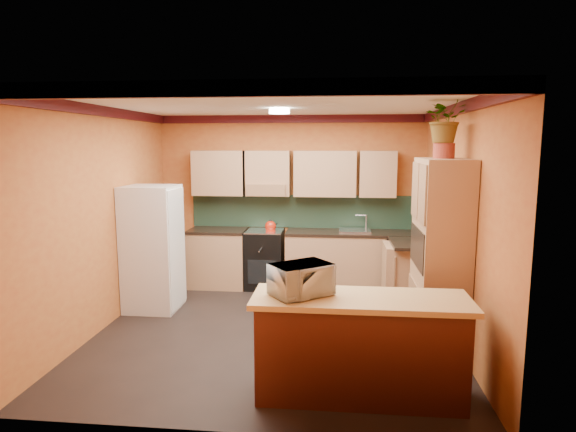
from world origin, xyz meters
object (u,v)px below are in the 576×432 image
Objects in this scene: fridge at (152,248)px; pantry at (440,257)px; breakfast_bar at (360,350)px; base_cabinets_back at (304,261)px; microwave at (301,280)px; stove at (265,259)px.

pantry is (3.60, -0.99, 0.20)m from fridge.
base_cabinets_back is at bearing 102.37° from breakfast_bar.
fridge is at bearing 98.33° from microwave.
fridge is at bearing -139.99° from stove.
pantry is at bearing -15.41° from fridge.
stove is at bearing 136.15° from pantry.
microwave is (0.19, -3.25, 0.63)m from base_cabinets_back.
fridge reaches higher than base_cabinets_back.
pantry is 4.12× the size of microwave.
breakfast_bar is (2.71, -2.10, -0.41)m from fridge.
breakfast_bar is 3.53× the size of microwave.
fridge is at bearing 164.59° from pantry.
microwave reaches higher than stove.
stove is 3.15m from pantry.
base_cabinets_back is 0.63m from stove.
stove reaches higher than base_cabinets_back.
fridge is (-1.37, -1.15, 0.39)m from stove.
base_cabinets_back is 4.01× the size of stove.
base_cabinets_back is at bearing 126.84° from pantry.
pantry reaches higher than stove.
fridge is 3.45m from breakfast_bar.
stove is at bearing 40.01° from fridge.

